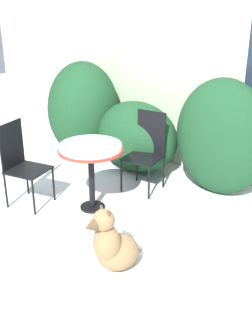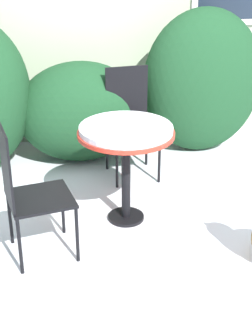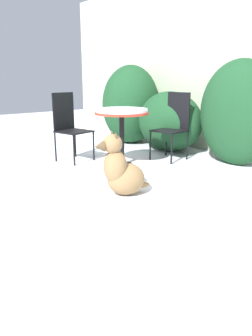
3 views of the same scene
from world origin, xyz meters
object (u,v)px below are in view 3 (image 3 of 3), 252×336
(patio_table, at_px, (122,116))
(dog, at_px, (121,172))
(patio_chair_far_side, at_px, (70,125))
(patio_chair_near_table, at_px, (173,124))

(patio_table, xyz_separation_m, dog, (0.92, -0.75, -0.43))
(dog, bearing_deg, patio_table, 156.57)
(patio_chair_far_side, relative_size, dog, 1.48)
(patio_chair_near_table, relative_size, dog, 1.48)
(patio_table, xyz_separation_m, patio_chair_near_table, (0.17, 0.83, -0.16))
(patio_chair_near_table, bearing_deg, patio_chair_far_side, -132.54)
(patio_chair_near_table, bearing_deg, dog, -70.77)
(patio_table, height_order, patio_chair_near_table, patio_chair_near_table)
(patio_table, xyz_separation_m, patio_chair_far_side, (-0.73, -0.38, -0.16))
(patio_table, height_order, patio_chair_far_side, patio_chair_far_side)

